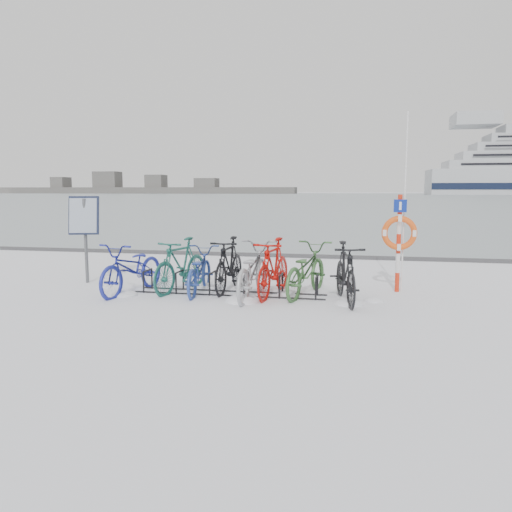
# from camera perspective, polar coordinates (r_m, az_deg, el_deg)

# --- Properties ---
(ground) EXTENTS (900.00, 900.00, 0.00)m
(ground) POSITION_cam_1_polar(r_m,az_deg,el_deg) (10.37, -3.06, -4.37)
(ground) COLOR white
(ground) RESTS_ON ground
(ice_sheet) EXTENTS (400.00, 298.00, 0.02)m
(ice_sheet) POSITION_cam_1_polar(r_m,az_deg,el_deg) (164.86, 10.60, 6.72)
(ice_sheet) COLOR #9CAAB0
(ice_sheet) RESTS_ON ground
(quay_edge) EXTENTS (400.00, 0.25, 0.10)m
(quay_edge) POSITION_cam_1_polar(r_m,az_deg,el_deg) (16.07, 2.19, 0.08)
(quay_edge) COLOR #3F3F42
(quay_edge) RESTS_ON ground
(bike_rack) EXTENTS (4.00, 0.48, 0.46)m
(bike_rack) POSITION_cam_1_polar(r_m,az_deg,el_deg) (10.34, -3.07, -3.39)
(bike_rack) COLOR black
(bike_rack) RESTS_ON ground
(info_board) EXTENTS (0.71, 0.43, 2.00)m
(info_board) POSITION_cam_1_polar(r_m,az_deg,el_deg) (12.08, -19.04, 3.83)
(info_board) COLOR #595B5E
(info_board) RESTS_ON ground
(lifebuoy_station) EXTENTS (0.72, 0.22, 3.73)m
(lifebuoy_station) POSITION_cam_1_polar(r_m,az_deg,el_deg) (10.78, 16.07, 2.53)
(lifebuoy_station) COLOR red
(lifebuoy_station) RESTS_ON ground
(shoreline) EXTENTS (180.00, 12.00, 9.50)m
(shoreline) POSITION_cam_1_polar(r_m,az_deg,el_deg) (297.19, -13.48, 7.51)
(shoreline) COLOR #505050
(shoreline) RESTS_ON ground
(bike_0) EXTENTS (1.09, 2.21, 1.11)m
(bike_0) POSITION_cam_1_polar(r_m,az_deg,el_deg) (10.75, -13.92, -1.15)
(bike_0) COLOR navy
(bike_0) RESTS_ON ground
(bike_1) EXTENTS (1.00, 2.02, 1.17)m
(bike_1) POSITION_cam_1_polar(r_m,az_deg,el_deg) (10.73, -8.59, -0.87)
(bike_1) COLOR #1B584C
(bike_1) RESTS_ON ground
(bike_2) EXTENTS (0.80, 1.94, 1.00)m
(bike_2) POSITION_cam_1_polar(r_m,az_deg,el_deg) (10.50, -6.55, -1.50)
(bike_2) COLOR #284295
(bike_2) RESTS_ON ground
(bike_3) EXTENTS (0.62, 1.98, 1.18)m
(bike_3) POSITION_cam_1_polar(r_m,az_deg,el_deg) (10.65, -3.09, -0.83)
(bike_3) COLOR black
(bike_3) RESTS_ON ground
(bike_4) EXTENTS (0.86, 2.21, 1.14)m
(bike_4) POSITION_cam_1_polar(r_m,az_deg,el_deg) (9.97, -0.45, -1.50)
(bike_4) COLOR #9EA1A5
(bike_4) RESTS_ON ground
(bike_5) EXTENTS (0.84, 2.07, 1.21)m
(bike_5) POSITION_cam_1_polar(r_m,az_deg,el_deg) (10.13, 2.02, -1.18)
(bike_5) COLOR #B60F09
(bike_5) RESTS_ON ground
(bike_6) EXTENTS (1.24, 2.22, 1.11)m
(bike_6) POSITION_cam_1_polar(r_m,az_deg,el_deg) (10.25, 5.70, -1.39)
(bike_6) COLOR #376532
(bike_6) RESTS_ON ground
(bike_7) EXTENTS (0.93, 2.05, 1.19)m
(bike_7) POSITION_cam_1_polar(r_m,az_deg,el_deg) (9.73, 10.20, -1.72)
(bike_7) COLOR black
(bike_7) RESTS_ON ground
(snow_drifts) EXTENTS (6.15, 1.81, 0.24)m
(snow_drifts) POSITION_cam_1_polar(r_m,az_deg,el_deg) (10.10, -1.77, -4.68)
(snow_drifts) COLOR white
(snow_drifts) RESTS_ON ground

